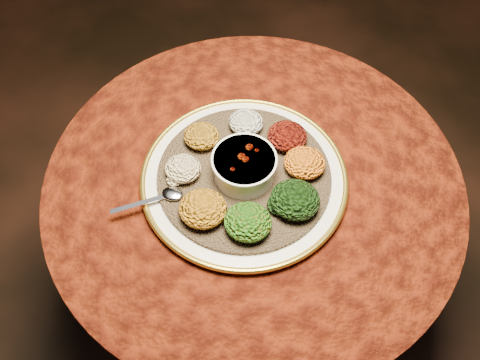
# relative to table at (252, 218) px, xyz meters

# --- Properties ---
(table) EXTENTS (0.96, 0.96, 0.73)m
(table) POSITION_rel_table_xyz_m (0.00, 0.00, 0.00)
(table) COLOR black
(table) RESTS_ON ground
(platter) EXTENTS (0.47, 0.47, 0.02)m
(platter) POSITION_rel_table_xyz_m (-0.02, -0.01, 0.19)
(platter) COLOR silver
(platter) RESTS_ON table
(injera) EXTENTS (0.43, 0.43, 0.01)m
(injera) POSITION_rel_table_xyz_m (-0.02, -0.01, 0.20)
(injera) COLOR brown
(injera) RESTS_ON platter
(stew_bowl) EXTENTS (0.14, 0.14, 0.06)m
(stew_bowl) POSITION_rel_table_xyz_m (-0.02, -0.01, 0.24)
(stew_bowl) COLOR white
(stew_bowl) RESTS_ON injera
(spoon) EXTENTS (0.14, 0.10, 0.01)m
(spoon) POSITION_rel_table_xyz_m (-0.17, -0.11, 0.21)
(spoon) COLOR silver
(spoon) RESTS_ON injera
(portion_ayib) EXTENTS (0.08, 0.08, 0.04)m
(portion_ayib) POSITION_rel_table_xyz_m (-0.05, 0.12, 0.23)
(portion_ayib) COLOR beige
(portion_ayib) RESTS_ON injera
(portion_kitfo) EXTENTS (0.09, 0.09, 0.04)m
(portion_kitfo) POSITION_rel_table_xyz_m (0.05, 0.10, 0.23)
(portion_kitfo) COLOR black
(portion_kitfo) RESTS_ON injera
(portion_tikil) EXTENTS (0.09, 0.09, 0.04)m
(portion_tikil) POSITION_rel_table_xyz_m (0.11, 0.04, 0.23)
(portion_tikil) COLOR #A5740D
(portion_tikil) RESTS_ON injera
(portion_gomen) EXTENTS (0.11, 0.10, 0.05)m
(portion_gomen) POSITION_rel_table_xyz_m (0.10, -0.07, 0.23)
(portion_gomen) COLOR black
(portion_gomen) RESTS_ON injera
(portion_mixveg) EXTENTS (0.10, 0.09, 0.05)m
(portion_mixveg) POSITION_rel_table_xyz_m (0.02, -0.14, 0.23)
(portion_mixveg) COLOR #9F380A
(portion_mixveg) RESTS_ON injera
(portion_kik) EXTENTS (0.10, 0.10, 0.05)m
(portion_kik) POSITION_rel_table_xyz_m (-0.08, -0.13, 0.23)
(portion_kik) COLOR #B1670F
(portion_kik) RESTS_ON injera
(portion_timatim) EXTENTS (0.08, 0.08, 0.04)m
(portion_timatim) POSITION_rel_table_xyz_m (-0.15, -0.04, 0.23)
(portion_timatim) COLOR maroon
(portion_timatim) RESTS_ON injera
(portion_shiro) EXTENTS (0.08, 0.08, 0.04)m
(portion_shiro) POSITION_rel_table_xyz_m (-0.14, 0.06, 0.23)
(portion_shiro) COLOR #9E6913
(portion_shiro) RESTS_ON injera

